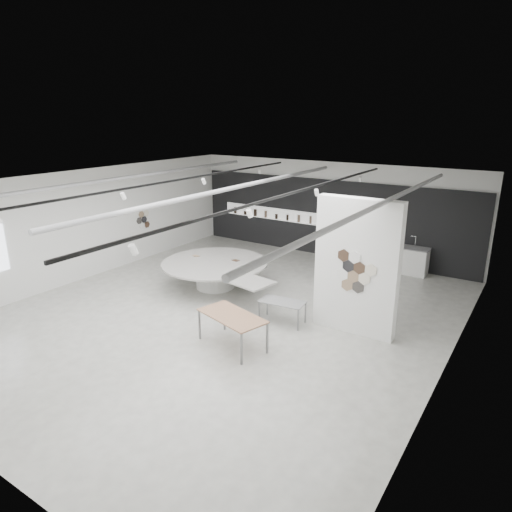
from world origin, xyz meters
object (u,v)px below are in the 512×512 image
Objects in this scene: sample_table_stone at (282,303)px; kitchen_counter at (403,259)px; partition_column at (356,267)px; sample_table_wood at (232,317)px; display_island at (216,271)px.

kitchen_counter is at bearing 75.60° from sample_table_stone.
partition_column is 2.76× the size of sample_table_stone.
sample_table_wood is 1.12× the size of kitchen_counter.
partition_column reaches higher than kitchen_counter.
sample_table_wood is 1.89m from sample_table_stone.
sample_table_stone is at bearing -104.73° from kitchen_counter.
display_island is 2.41× the size of sample_table_wood.
kitchen_counter is (1.94, 7.98, -0.28)m from sample_table_wood.
kitchen_counter reaches higher than sample_table_stone.
partition_column is at bearing -87.65° from kitchen_counter.
sample_table_wood reaches higher than sample_table_stone.
partition_column reaches higher than sample_table_stone.
partition_column reaches higher than display_island.
partition_column is at bearing 18.26° from sample_table_stone.
sample_table_stone is at bearing 78.79° from sample_table_wood.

